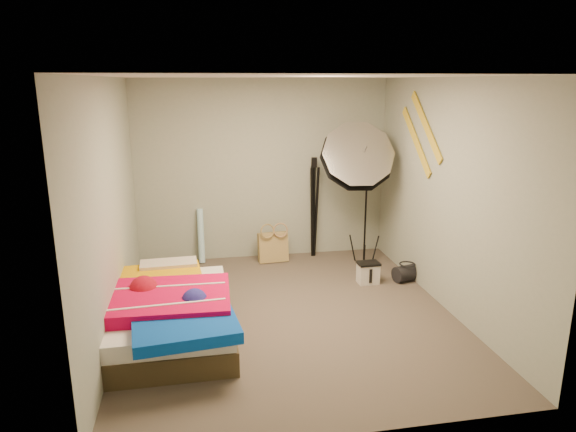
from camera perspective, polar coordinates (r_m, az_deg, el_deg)
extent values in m
plane|color=brown|center=(5.67, 0.10, -10.92)|extent=(4.00, 4.00, 0.00)
plane|color=silver|center=(5.11, 0.12, 15.25)|extent=(4.00, 4.00, 0.00)
plane|color=#999E90|center=(7.19, -2.81, 5.08)|extent=(3.50, 0.00, 3.50)
plane|color=#999E90|center=(3.39, 6.33, -6.21)|extent=(3.50, 0.00, 3.50)
plane|color=#999E90|center=(5.23, -19.10, 0.60)|extent=(0.00, 4.00, 4.00)
plane|color=#999E90|center=(5.82, 17.31, 2.12)|extent=(0.00, 4.00, 4.00)
cube|color=tan|center=(7.19, -1.67, -3.48)|extent=(0.43, 0.22, 0.43)
cylinder|color=#60B9DD|center=(7.23, -9.65, -2.19)|extent=(0.09, 0.22, 0.75)
cube|color=silver|center=(6.53, 8.88, -6.33)|extent=(0.26, 0.19, 0.25)
cylinder|color=black|center=(6.71, 13.06, -6.19)|extent=(0.38, 0.29, 0.20)
cube|color=gold|center=(6.24, 15.10, 9.61)|extent=(0.02, 0.91, 0.78)
cube|color=gold|center=(6.49, 14.04, 8.07)|extent=(0.02, 0.91, 0.78)
cube|color=#40341F|center=(5.32, -13.12, -11.76)|extent=(1.25, 1.77, 0.23)
cube|color=silver|center=(5.24, -13.24, -9.86)|extent=(1.21, 1.74, 0.16)
cube|color=#DEA003|center=(5.57, -14.55, -7.17)|extent=(1.03, 0.92, 0.12)
cube|color=#D5053E|center=(5.07, -12.88, -9.10)|extent=(1.15, 0.98, 0.14)
cube|color=blue|center=(4.59, -11.35, -11.96)|extent=(0.95, 0.80, 0.11)
cube|color=pink|center=(5.88, -13.10, -5.53)|extent=(0.63, 0.31, 0.12)
cylinder|color=black|center=(7.09, 8.64, 1.00)|extent=(0.03, 0.03, 1.58)
cube|color=black|center=(6.96, 8.88, 6.92)|extent=(0.07, 0.07, 0.10)
cone|color=silver|center=(6.81, 7.65, 6.39)|extent=(1.26, 0.98, 1.16)
cylinder|color=black|center=(7.30, 2.86, 0.42)|extent=(0.06, 0.06, 1.30)
cube|color=black|center=(7.16, 2.94, 5.98)|extent=(0.10, 0.10, 0.13)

